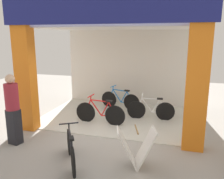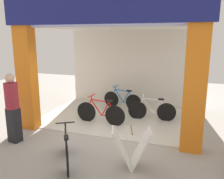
{
  "view_description": "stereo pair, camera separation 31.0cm",
  "coord_description": "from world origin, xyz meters",
  "px_view_note": "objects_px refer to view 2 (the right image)",
  "views": [
    {
      "loc": [
        1.91,
        -5.72,
        2.7
      ],
      "look_at": [
        0.0,
        0.87,
        1.15
      ],
      "focal_mm": 38.16,
      "sensor_mm": 36.0,
      "label": 1
    },
    {
      "loc": [
        2.21,
        -5.63,
        2.7
      ],
      "look_at": [
        0.0,
        0.87,
        1.15
      ],
      "focal_mm": 38.16,
      "sensor_mm": 36.0,
      "label": 2
    }
  ],
  "objects_px": {
    "bicycle_parked_0": "(67,149)",
    "bicycle_inside_1": "(152,110)",
    "sandwich_board_sign": "(131,148)",
    "bicycle_inside_2": "(122,100)",
    "pedestrian_3": "(13,107)",
    "bicycle_inside_0": "(101,113)"
  },
  "relations": [
    {
      "from": "bicycle_inside_1",
      "to": "sandwich_board_sign",
      "type": "bearing_deg",
      "value": -88.82
    },
    {
      "from": "bicycle_parked_0",
      "to": "sandwich_board_sign",
      "type": "xyz_separation_m",
      "value": [
        1.34,
        0.33,
        0.08
      ]
    },
    {
      "from": "bicycle_inside_2",
      "to": "bicycle_parked_0",
      "type": "xyz_separation_m",
      "value": [
        -0.02,
        -4.18,
        -0.01
      ]
    },
    {
      "from": "pedestrian_3",
      "to": "sandwich_board_sign",
      "type": "bearing_deg",
      "value": -4.0
    },
    {
      "from": "bicycle_inside_1",
      "to": "sandwich_board_sign",
      "type": "relative_size",
      "value": 1.69
    },
    {
      "from": "bicycle_inside_0",
      "to": "bicycle_parked_0",
      "type": "xyz_separation_m",
      "value": [
        0.19,
        -2.47,
        -0.02
      ]
    },
    {
      "from": "bicycle_parked_0",
      "to": "bicycle_inside_1",
      "type": "bearing_deg",
      "value": 68.78
    },
    {
      "from": "bicycle_inside_2",
      "to": "bicycle_inside_1",
      "type": "bearing_deg",
      "value": -34.93
    },
    {
      "from": "bicycle_inside_0",
      "to": "bicycle_inside_2",
      "type": "distance_m",
      "value": 1.72
    },
    {
      "from": "bicycle_inside_2",
      "to": "bicycle_parked_0",
      "type": "distance_m",
      "value": 4.18
    },
    {
      "from": "bicycle_inside_1",
      "to": "bicycle_parked_0",
      "type": "height_order",
      "value": "bicycle_inside_1"
    },
    {
      "from": "bicycle_inside_1",
      "to": "sandwich_board_sign",
      "type": "height_order",
      "value": "bicycle_inside_1"
    },
    {
      "from": "bicycle_parked_0",
      "to": "pedestrian_3",
      "type": "bearing_deg",
      "value": 163.34
    },
    {
      "from": "bicycle_inside_2",
      "to": "bicycle_parked_0",
      "type": "height_order",
      "value": "bicycle_inside_2"
    },
    {
      "from": "bicycle_parked_0",
      "to": "bicycle_inside_0",
      "type": "bearing_deg",
      "value": 94.38
    },
    {
      "from": "bicycle_inside_0",
      "to": "sandwich_board_sign",
      "type": "bearing_deg",
      "value": -54.48
    },
    {
      "from": "bicycle_inside_0",
      "to": "bicycle_inside_1",
      "type": "bearing_deg",
      "value": 29.38
    },
    {
      "from": "bicycle_inside_2",
      "to": "pedestrian_3",
      "type": "bearing_deg",
      "value": -116.95
    },
    {
      "from": "bicycle_inside_2",
      "to": "bicycle_inside_0",
      "type": "bearing_deg",
      "value": -96.94
    },
    {
      "from": "sandwich_board_sign",
      "to": "pedestrian_3",
      "type": "bearing_deg",
      "value": 176.0
    },
    {
      "from": "bicycle_parked_0",
      "to": "pedestrian_3",
      "type": "distance_m",
      "value": 2.0
    },
    {
      "from": "bicycle_inside_1",
      "to": "bicycle_inside_2",
      "type": "bearing_deg",
      "value": 145.07
    }
  ]
}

